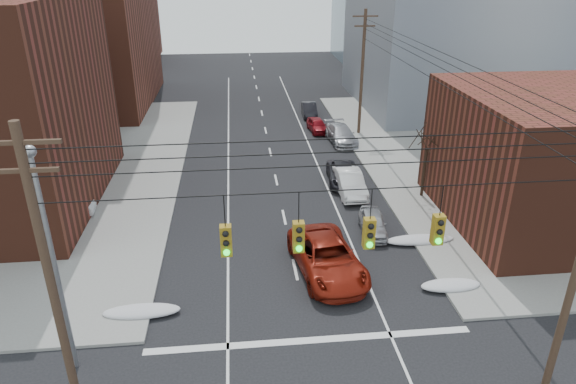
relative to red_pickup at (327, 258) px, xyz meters
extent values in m
cube|color=#512518|center=(-27.60, 62.42, 5.11)|extent=(22.00, 18.00, 12.00)
cylinder|color=#473323|center=(-10.10, -8.58, 4.61)|extent=(0.28, 0.28, 11.00)
cube|color=#473323|center=(-10.10, -8.58, 9.51)|extent=(2.20, 0.12, 0.12)
cube|color=#473323|center=(-10.10, -8.58, 8.71)|extent=(1.80, 0.12, 0.12)
cylinder|color=#473323|center=(6.90, 22.42, 4.61)|extent=(0.28, 0.28, 11.00)
cube|color=#473323|center=(6.90, 22.42, 9.51)|extent=(2.20, 0.12, 0.12)
cube|color=#473323|center=(6.90, 22.42, 8.71)|extent=(1.80, 0.12, 0.12)
cylinder|color=black|center=(-1.60, -8.58, 7.71)|extent=(17.00, 0.04, 0.04)
cylinder|color=black|center=(-4.80, -8.58, 7.21)|extent=(0.03, 0.03, 1.00)
cube|color=olive|center=(-4.80, -8.58, 6.21)|extent=(0.35, 0.30, 1.00)
sphere|color=black|center=(-4.80, -8.75, 6.53)|extent=(0.20, 0.20, 0.20)
sphere|color=black|center=(-4.80, -8.75, 6.21)|extent=(0.20, 0.20, 0.20)
sphere|color=#0CE526|center=(-4.80, -8.75, 5.89)|extent=(0.20, 0.20, 0.20)
cylinder|color=black|center=(-2.60, -8.58, 7.21)|extent=(0.03, 0.03, 1.00)
cube|color=olive|center=(-2.60, -8.58, 6.21)|extent=(0.35, 0.30, 1.00)
sphere|color=black|center=(-2.60, -8.75, 6.53)|extent=(0.20, 0.20, 0.20)
sphere|color=black|center=(-2.60, -8.75, 6.21)|extent=(0.20, 0.20, 0.20)
sphere|color=#0CE526|center=(-2.60, -8.75, 5.89)|extent=(0.20, 0.20, 0.20)
cylinder|color=black|center=(-0.40, -8.58, 7.21)|extent=(0.03, 0.03, 1.00)
cube|color=olive|center=(-0.40, -8.58, 6.21)|extent=(0.35, 0.30, 1.00)
sphere|color=black|center=(-0.40, -8.75, 6.53)|extent=(0.20, 0.20, 0.20)
sphere|color=black|center=(-0.40, -8.75, 6.21)|extent=(0.20, 0.20, 0.20)
sphere|color=#0CE526|center=(-0.40, -8.75, 5.89)|extent=(0.20, 0.20, 0.20)
cylinder|color=black|center=(1.80, -8.58, 7.21)|extent=(0.03, 0.03, 1.00)
cube|color=olive|center=(1.80, -8.58, 6.21)|extent=(0.35, 0.30, 1.00)
sphere|color=black|center=(1.80, -8.75, 6.53)|extent=(0.20, 0.20, 0.20)
sphere|color=black|center=(1.80, -8.75, 6.21)|extent=(0.20, 0.20, 0.20)
sphere|color=#0CE526|center=(1.80, -8.75, 5.89)|extent=(0.20, 0.20, 0.20)
cylinder|color=gray|center=(-11.10, -5.58, 3.61)|extent=(0.18, 0.18, 9.00)
sphere|color=gray|center=(-11.10, -5.58, 8.21)|extent=(0.44, 0.44, 0.44)
cylinder|color=black|center=(8.00, 8.42, 0.86)|extent=(0.20, 0.20, 3.50)
cylinder|color=black|center=(8.38, 8.54, 3.18)|extent=(0.27, 0.82, 1.19)
cylinder|color=black|center=(8.22, 8.99, 3.27)|extent=(1.17, 0.54, 1.38)
cylinder|color=black|center=(7.57, 9.16, 3.30)|extent=(1.44, 1.00, 1.48)
cylinder|color=black|center=(7.60, 8.48, 3.18)|extent=(0.17, 0.84, 1.19)
cylinder|color=black|center=(7.55, 8.00, 3.27)|extent=(0.82, 0.99, 1.40)
cylinder|color=black|center=(8.06, 7.57, 3.30)|extent=(1.74, 0.21, 1.43)
cylinder|color=black|center=(8.33, 8.19, 3.18)|extent=(0.48, 0.73, 1.20)
ellipsoid|color=silver|center=(-9.00, -2.58, -0.68)|extent=(3.50, 1.08, 0.42)
ellipsoid|color=silver|center=(5.80, -2.08, -0.68)|extent=(3.00, 1.08, 0.42)
ellipsoid|color=silver|center=(5.80, 2.42, -0.68)|extent=(4.00, 1.08, 0.42)
imported|color=maroon|center=(0.00, 0.00, 0.00)|extent=(3.78, 6.74, 1.78)
imported|color=#B0B0B5|center=(3.41, 3.92, -0.26)|extent=(1.98, 3.86, 1.26)
imported|color=white|center=(3.25, 9.56, -0.11)|extent=(1.66, 4.73, 1.56)
imported|color=black|center=(3.20, 11.44, -0.23)|extent=(2.60, 4.90, 1.31)
imported|color=#AEADB2|center=(4.80, 20.23, -0.15)|extent=(2.45, 5.25, 1.48)
imported|color=maroon|center=(3.20, 23.58, -0.27)|extent=(1.80, 3.77, 1.24)
imported|color=black|center=(3.20, 28.86, -0.22)|extent=(1.61, 4.11, 1.33)
imported|color=silver|center=(-15.46, 7.75, -0.07)|extent=(4.15, 1.74, 1.34)
imported|color=#B3B3B8|center=(-16.46, 11.58, 0.01)|extent=(5.85, 3.65, 1.51)
imported|color=silver|center=(-18.38, 13.00, -0.12)|extent=(3.77, 1.81, 1.24)
camera|label=1|loc=(-4.35, -22.14, 13.95)|focal=32.00mm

